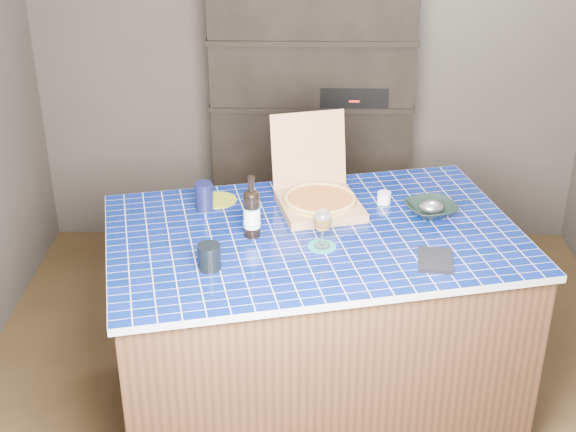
{
  "coord_description": "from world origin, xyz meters",
  "views": [
    {
      "loc": [
        -0.07,
        -3.18,
        2.63
      ],
      "look_at": [
        -0.12,
        0.0,
        1.02
      ],
      "focal_mm": 50.0,
      "sensor_mm": 36.0,
      "label": 1
    }
  ],
  "objects_px": {
    "kitchen_island": "(313,325)",
    "wine_glass": "(322,221)",
    "pizza_box": "(319,197)",
    "bowl": "(431,209)",
    "mead_bottle": "(252,213)",
    "dvd_case": "(435,260)"
  },
  "relations": [
    {
      "from": "kitchen_island",
      "to": "wine_glass",
      "type": "bearing_deg",
      "value": -89.94
    },
    {
      "from": "pizza_box",
      "to": "bowl",
      "type": "relative_size",
      "value": 2.29
    },
    {
      "from": "wine_glass",
      "to": "mead_bottle",
      "type": "bearing_deg",
      "value": 162.1
    },
    {
      "from": "mead_bottle",
      "to": "dvd_case",
      "type": "xyz_separation_m",
      "value": [
        0.76,
        -0.21,
        -0.1
      ]
    },
    {
      "from": "dvd_case",
      "to": "wine_glass",
      "type": "bearing_deg",
      "value": 172.49
    },
    {
      "from": "pizza_box",
      "to": "wine_glass",
      "type": "bearing_deg",
      "value": -103.01
    },
    {
      "from": "wine_glass",
      "to": "bowl",
      "type": "bearing_deg",
      "value": 31.98
    },
    {
      "from": "mead_bottle",
      "to": "wine_glass",
      "type": "height_order",
      "value": "mead_bottle"
    },
    {
      "from": "dvd_case",
      "to": "pizza_box",
      "type": "bearing_deg",
      "value": 140.16
    },
    {
      "from": "pizza_box",
      "to": "wine_glass",
      "type": "xyz_separation_m",
      "value": [
        0.01,
        -0.38,
        0.07
      ]
    },
    {
      "from": "mead_bottle",
      "to": "dvd_case",
      "type": "distance_m",
      "value": 0.8
    },
    {
      "from": "mead_bottle",
      "to": "bowl",
      "type": "xyz_separation_m",
      "value": [
        0.8,
        0.22,
        -0.08
      ]
    },
    {
      "from": "mead_bottle",
      "to": "wine_glass",
      "type": "xyz_separation_m",
      "value": [
        0.3,
        -0.1,
        0.01
      ]
    },
    {
      "from": "kitchen_island",
      "to": "bowl",
      "type": "xyz_separation_m",
      "value": [
        0.54,
        0.18,
        0.52
      ]
    },
    {
      "from": "wine_glass",
      "to": "dvd_case",
      "type": "height_order",
      "value": "wine_glass"
    },
    {
      "from": "dvd_case",
      "to": "kitchen_island",
      "type": "bearing_deg",
      "value": 159.64
    },
    {
      "from": "pizza_box",
      "to": "bowl",
      "type": "xyz_separation_m",
      "value": [
        0.51,
        -0.06,
        -0.03
      ]
    },
    {
      "from": "mead_bottle",
      "to": "bowl",
      "type": "distance_m",
      "value": 0.84
    },
    {
      "from": "dvd_case",
      "to": "bowl",
      "type": "height_order",
      "value": "bowl"
    },
    {
      "from": "pizza_box",
      "to": "dvd_case",
      "type": "bearing_deg",
      "value": -60.68
    },
    {
      "from": "wine_glass",
      "to": "kitchen_island",
      "type": "bearing_deg",
      "value": 102.89
    },
    {
      "from": "wine_glass",
      "to": "bowl",
      "type": "height_order",
      "value": "wine_glass"
    }
  ]
}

